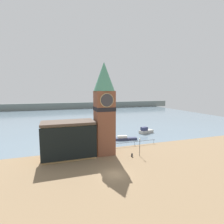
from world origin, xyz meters
The scene contains 10 objects.
ground_plane centered at (0.00, 0.00, 0.00)m, with size 160.00×160.00×0.00m, color #846B4C.
water centered at (0.00, 73.85, 0.00)m, with size 160.00×120.00×0.00m.
far_shoreline centered at (0.00, 113.85, 2.50)m, with size 180.00×3.00×5.00m.
pier_railing centered at (10.45, 13.60, 0.96)m, with size 12.41×0.08×1.09m.
clock_tower centered at (1.17, 10.56, 11.15)m, with size 4.80×4.80×21.00m.
pier_building centered at (-6.99, 10.66, 4.05)m, with size 11.37×5.97×8.05m.
boat_near centered at (10.09, 19.25, 0.49)m, with size 6.62×2.56×1.35m.
boat_far centered at (20.01, 24.69, 0.81)m, with size 5.37×3.03×2.23m.
mooring_bollard_near centered at (6.36, 6.46, 0.45)m, with size 0.37×0.37×0.83m.
lamp_post centered at (8.24, 6.44, 2.86)m, with size 0.32×0.32×4.11m.
Camera 1 is at (-9.69, -27.67, 14.76)m, focal length 28.00 mm.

